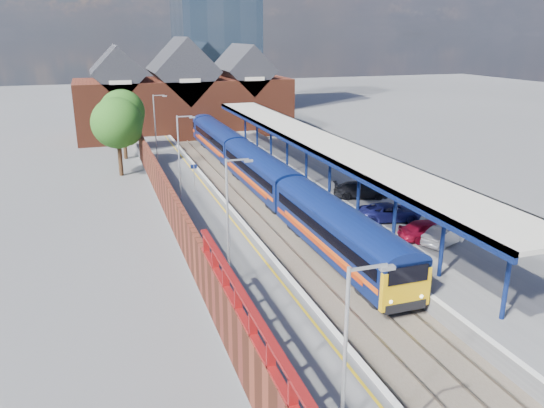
{
  "coord_description": "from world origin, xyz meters",
  "views": [
    {
      "loc": [
        -12.77,
        -19.92,
        14.09
      ],
      "look_at": [
        -1.31,
        13.99,
        2.6
      ],
      "focal_mm": 35.0,
      "sensor_mm": 36.0,
      "label": 1
    }
  ],
  "objects_px": {
    "lamp_post_a": "(349,361)",
    "lamp_post_b": "(230,214)",
    "lamp_post_c": "(181,153)",
    "parked_car_blue": "(390,212)",
    "train": "(238,152)",
    "platform_sign": "(194,173)",
    "parked_car_red": "(430,230)",
    "parked_car_silver": "(445,235)",
    "lamp_post_d": "(156,123)",
    "parked_car_dark": "(361,190)"
  },
  "relations": [
    {
      "from": "parked_car_red",
      "to": "parked_car_dark",
      "type": "distance_m",
      "value": 10.04
    },
    {
      "from": "train",
      "to": "lamp_post_a",
      "type": "relative_size",
      "value": 9.42
    },
    {
      "from": "train",
      "to": "platform_sign",
      "type": "distance_m",
      "value": 11.69
    },
    {
      "from": "lamp_post_b",
      "to": "lamp_post_c",
      "type": "height_order",
      "value": "same"
    },
    {
      "from": "lamp_post_b",
      "to": "parked_car_red",
      "type": "bearing_deg",
      "value": 8.11
    },
    {
      "from": "lamp_post_a",
      "to": "parked_car_red",
      "type": "xyz_separation_m",
      "value": [
        14.11,
        16.01,
        -3.3
      ]
    },
    {
      "from": "train",
      "to": "platform_sign",
      "type": "bearing_deg",
      "value": -123.78
    },
    {
      "from": "train",
      "to": "lamp_post_a",
      "type": "distance_m",
      "value": 42.54
    },
    {
      "from": "lamp_post_b",
      "to": "parked_car_red",
      "type": "height_order",
      "value": "lamp_post_b"
    },
    {
      "from": "platform_sign",
      "to": "parked_car_dark",
      "type": "xyz_separation_m",
      "value": [
        12.93,
        -5.95,
        -1.03
      ]
    },
    {
      "from": "lamp_post_a",
      "to": "train",
      "type": "bearing_deg",
      "value": 79.33
    },
    {
      "from": "lamp_post_b",
      "to": "parked_car_blue",
      "type": "distance_m",
      "value": 15.3
    },
    {
      "from": "train",
      "to": "parked_car_blue",
      "type": "relative_size",
      "value": 14.29
    },
    {
      "from": "lamp_post_b",
      "to": "lamp_post_d",
      "type": "xyz_separation_m",
      "value": [
        0.0,
        32.0,
        0.0
      ]
    },
    {
      "from": "platform_sign",
      "to": "parked_car_red",
      "type": "bearing_deg",
      "value": -51.43
    },
    {
      "from": "lamp_post_b",
      "to": "parked_car_red",
      "type": "distance_m",
      "value": 14.63
    },
    {
      "from": "parked_car_red",
      "to": "parked_car_dark",
      "type": "bearing_deg",
      "value": 5.04
    },
    {
      "from": "parked_car_silver",
      "to": "parked_car_blue",
      "type": "distance_m",
      "value": 5.32
    },
    {
      "from": "lamp_post_c",
      "to": "parked_car_dark",
      "type": "height_order",
      "value": "lamp_post_c"
    },
    {
      "from": "parked_car_red",
      "to": "parked_car_silver",
      "type": "distance_m",
      "value": 1.14
    },
    {
      "from": "parked_car_red",
      "to": "lamp_post_a",
      "type": "bearing_deg",
      "value": 144.69
    },
    {
      "from": "train",
      "to": "lamp_post_d",
      "type": "bearing_deg",
      "value": 151.35
    },
    {
      "from": "train",
      "to": "parked_car_dark",
      "type": "height_order",
      "value": "train"
    },
    {
      "from": "lamp_post_a",
      "to": "parked_car_dark",
      "type": "xyz_separation_m",
      "value": [
        14.3,
        26.05,
        -3.33
      ]
    },
    {
      "from": "lamp_post_c",
      "to": "parked_car_red",
      "type": "distance_m",
      "value": 20.14
    },
    {
      "from": "lamp_post_d",
      "to": "platform_sign",
      "type": "xyz_separation_m",
      "value": [
        1.36,
        -14.0,
        -2.3
      ]
    },
    {
      "from": "train",
      "to": "parked_car_blue",
      "type": "height_order",
      "value": "train"
    },
    {
      "from": "lamp_post_c",
      "to": "platform_sign",
      "type": "height_order",
      "value": "lamp_post_c"
    },
    {
      "from": "train",
      "to": "lamp_post_c",
      "type": "xyz_separation_m",
      "value": [
        -7.86,
        -11.71,
        2.87
      ]
    },
    {
      "from": "parked_car_dark",
      "to": "lamp_post_a",
      "type": "bearing_deg",
      "value": 169.31
    },
    {
      "from": "parked_car_blue",
      "to": "platform_sign",
      "type": "bearing_deg",
      "value": 58.18
    },
    {
      "from": "lamp_post_a",
      "to": "lamp_post_d",
      "type": "bearing_deg",
      "value": 90.0
    },
    {
      "from": "lamp_post_a",
      "to": "lamp_post_b",
      "type": "bearing_deg",
      "value": 90.0
    },
    {
      "from": "lamp_post_d",
      "to": "parked_car_red",
      "type": "bearing_deg",
      "value": -64.8
    },
    {
      "from": "train",
      "to": "parked_car_blue",
      "type": "xyz_separation_m",
      "value": [
        5.72,
        -21.5,
        -0.48
      ]
    },
    {
      "from": "lamp_post_c",
      "to": "parked_car_silver",
      "type": "relative_size",
      "value": 1.88
    },
    {
      "from": "platform_sign",
      "to": "parked_car_blue",
      "type": "bearing_deg",
      "value": -43.98
    },
    {
      "from": "lamp_post_c",
      "to": "parked_car_blue",
      "type": "distance_m",
      "value": 17.07
    },
    {
      "from": "lamp_post_a",
      "to": "lamp_post_d",
      "type": "relative_size",
      "value": 1.0
    },
    {
      "from": "lamp_post_c",
      "to": "parked_car_blue",
      "type": "relative_size",
      "value": 1.52
    },
    {
      "from": "lamp_post_b",
      "to": "lamp_post_a",
      "type": "bearing_deg",
      "value": -90.0
    },
    {
      "from": "train",
      "to": "parked_car_blue",
      "type": "distance_m",
      "value": 22.25
    },
    {
      "from": "lamp_post_a",
      "to": "parked_car_silver",
      "type": "height_order",
      "value": "lamp_post_a"
    },
    {
      "from": "lamp_post_a",
      "to": "parked_car_dark",
      "type": "height_order",
      "value": "lamp_post_a"
    },
    {
      "from": "lamp_post_a",
      "to": "platform_sign",
      "type": "xyz_separation_m",
      "value": [
        1.36,
        32.0,
        -2.3
      ]
    },
    {
      "from": "lamp_post_c",
      "to": "parked_car_dark",
      "type": "relative_size",
      "value": 1.53
    },
    {
      "from": "lamp_post_a",
      "to": "lamp_post_b",
      "type": "xyz_separation_m",
      "value": [
        0.0,
        14.0,
        0.0
      ]
    },
    {
      "from": "lamp_post_d",
      "to": "parked_car_red",
      "type": "xyz_separation_m",
      "value": [
        14.11,
        -29.99,
        -3.3
      ]
    },
    {
      "from": "parked_car_blue",
      "to": "lamp_post_b",
      "type": "bearing_deg",
      "value": 126.74
    },
    {
      "from": "train",
      "to": "parked_car_silver",
      "type": "height_order",
      "value": "train"
    }
  ]
}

